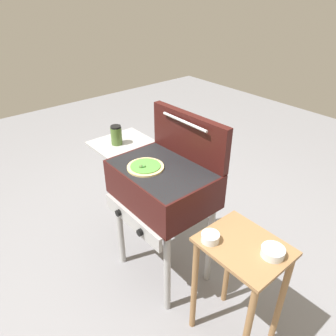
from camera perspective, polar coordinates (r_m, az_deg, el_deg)
ground_plane at (r=2.57m, az=-0.75°, el=-17.49°), size 8.00×8.00×0.00m
grill at (r=2.07m, az=-1.23°, el=-3.24°), size 0.96×0.53×0.90m
grill_lid_open at (r=2.04m, az=3.74°, el=5.69°), size 0.63×0.09×0.30m
pizza_veggie at (r=1.99m, az=-4.03°, el=0.22°), size 0.23×0.23×0.03m
sauce_jar at (r=2.28m, az=-9.17°, el=5.78°), size 0.08×0.08×0.14m
prep_table at (r=1.88m, az=12.64°, el=-17.82°), size 0.44×0.36×0.74m
topping_bowl_near at (r=1.69m, az=18.11°, el=-14.04°), size 0.12×0.12×0.04m
topping_bowl_far at (r=1.70m, az=7.52°, el=-12.17°), size 0.10×0.10×0.04m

